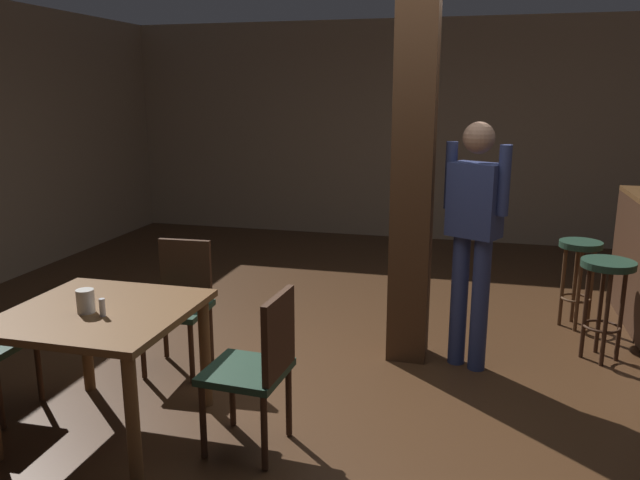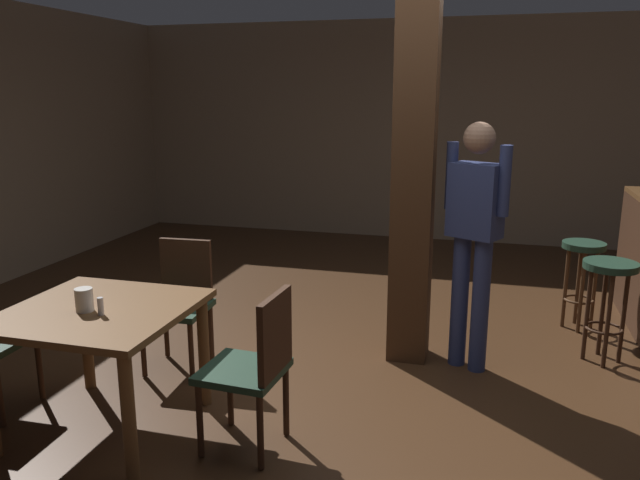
{
  "view_description": "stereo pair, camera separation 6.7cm",
  "coord_description": "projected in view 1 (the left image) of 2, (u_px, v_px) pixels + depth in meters",
  "views": [
    {
      "loc": [
        0.73,
        -3.73,
        1.92
      ],
      "look_at": [
        -0.31,
        0.3,
        0.92
      ],
      "focal_mm": 35.0,
      "sensor_mm": 36.0,
      "label": 1
    },
    {
      "loc": [
        0.79,
        -3.71,
        1.92
      ],
      "look_at": [
        -0.31,
        0.3,
        0.92
      ],
      "focal_mm": 35.0,
      "sensor_mm": 36.0,
      "label": 2
    }
  ],
  "objects": [
    {
      "name": "pillar",
      "position": [
        414.0,
        167.0,
        4.31
      ],
      "size": [
        0.28,
        0.28,
        2.8
      ],
      "primitive_type": "cube",
      "color": "#422816",
      "rests_on": "ground_plane"
    },
    {
      "name": "salt_shaker",
      "position": [
        102.0,
        307.0,
        3.33
      ],
      "size": [
        0.03,
        0.03,
        0.1
      ],
      "primitive_type": "cylinder",
      "color": "silver",
      "rests_on": "dining_table"
    },
    {
      "name": "standing_person",
      "position": [
        474.0,
        229.0,
        4.23
      ],
      "size": [
        0.45,
        0.33,
        1.72
      ],
      "color": "navy",
      "rests_on": "ground_plane"
    },
    {
      "name": "bar_stool_mid",
      "position": [
        579.0,
        263.0,
        5.08
      ],
      "size": [
        0.34,
        0.34,
        0.73
      ],
      "color": "#1E3828",
      "rests_on": "ground_plane"
    },
    {
      "name": "ground_plane",
      "position": [
        354.0,
        387.0,
        4.13
      ],
      "size": [
        10.8,
        10.8,
        0.0
      ],
      "primitive_type": "plane",
      "color": "#422816"
    },
    {
      "name": "wall_back",
      "position": [
        424.0,
        132.0,
        8.04
      ],
      "size": [
        8.0,
        0.1,
        2.8
      ],
      "primitive_type": "cube",
      "color": "gray",
      "rests_on": "ground_plane"
    },
    {
      "name": "chair_north",
      "position": [
        180.0,
        298.0,
        4.34
      ],
      "size": [
        0.44,
        0.44,
        0.89
      ],
      "color": "#1E3828",
      "rests_on": "ground_plane"
    },
    {
      "name": "chair_east",
      "position": [
        259.0,
        364.0,
        3.3
      ],
      "size": [
        0.45,
        0.45,
        0.89
      ],
      "color": "#1E3828",
      "rests_on": "ground_plane"
    },
    {
      "name": "napkin_cup",
      "position": [
        86.0,
        301.0,
        3.38
      ],
      "size": [
        0.1,
        0.1,
        0.13
      ],
      "primitive_type": "cylinder",
      "color": "beige",
      "rests_on": "dining_table"
    },
    {
      "name": "dining_table",
      "position": [
        102.0,
        329.0,
        3.47
      ],
      "size": [
        0.98,
        0.98,
        0.74
      ],
      "color": "brown",
      "rests_on": "ground_plane"
    },
    {
      "name": "bar_stool_near",
      "position": [
        606.0,
        285.0,
        4.44
      ],
      "size": [
        0.37,
        0.37,
        0.75
      ],
      "color": "#1E3828",
      "rests_on": "ground_plane"
    }
  ]
}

